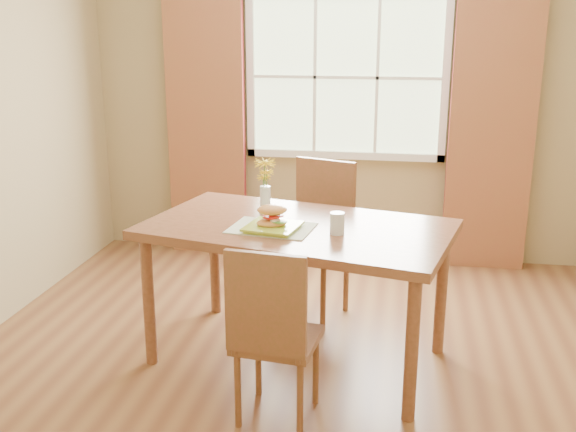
% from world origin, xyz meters
% --- Properties ---
extents(room, '(4.24, 3.84, 2.74)m').
position_xyz_m(room, '(0.00, 0.00, 1.35)').
color(room, brown).
rests_on(room, ground).
extents(window, '(1.62, 0.06, 1.32)m').
position_xyz_m(window, '(0.00, 1.87, 1.50)').
color(window, '#B9CE9C').
rests_on(window, room).
extents(curtain_left, '(0.65, 0.08, 2.20)m').
position_xyz_m(curtain_left, '(-1.15, 1.78, 1.10)').
color(curtain_left, maroon).
rests_on(curtain_left, room).
extents(curtain_right, '(0.65, 0.08, 2.20)m').
position_xyz_m(curtain_right, '(1.15, 1.78, 1.10)').
color(curtain_right, maroon).
rests_on(curtain_right, room).
extents(dining_table, '(1.87, 1.31, 0.83)m').
position_xyz_m(dining_table, '(-0.09, -0.02, 0.74)').
color(dining_table, brown).
rests_on(dining_table, room).
extents(chair_near, '(0.43, 0.43, 0.94)m').
position_xyz_m(chair_near, '(-0.10, -0.72, 0.51)').
color(chair_near, brown).
rests_on(chair_near, room).
extents(chair_far, '(0.56, 0.56, 1.05)m').
position_xyz_m(chair_far, '(-0.06, 0.68, 0.57)').
color(chair_far, brown).
rests_on(chair_far, room).
extents(placemat, '(0.49, 0.39, 0.01)m').
position_xyz_m(placemat, '(-0.22, -0.12, 0.83)').
color(placemat, beige).
rests_on(placemat, dining_table).
extents(plate, '(0.32, 0.32, 0.01)m').
position_xyz_m(plate, '(-0.21, -0.15, 0.84)').
color(plate, '#98B52D').
rests_on(plate, placemat).
extents(croissant_sandwich, '(0.19, 0.15, 0.13)m').
position_xyz_m(croissant_sandwich, '(-0.21, -0.15, 0.91)').
color(croissant_sandwich, '#F8B654').
rests_on(croissant_sandwich, plate).
extents(water_glass, '(0.08, 0.08, 0.12)m').
position_xyz_m(water_glass, '(0.14, -0.15, 0.88)').
color(water_glass, silver).
rests_on(water_glass, dining_table).
extents(flower_vase, '(0.13, 0.13, 0.33)m').
position_xyz_m(flower_vase, '(-0.33, 0.21, 1.02)').
color(flower_vase, silver).
rests_on(flower_vase, dining_table).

